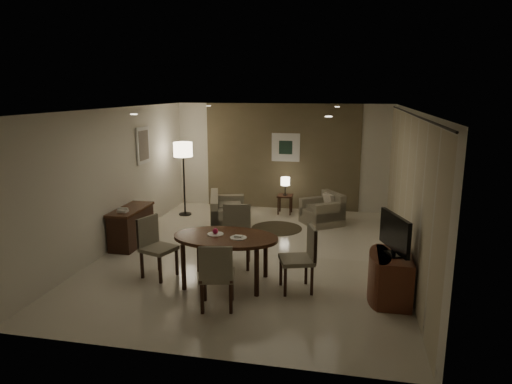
% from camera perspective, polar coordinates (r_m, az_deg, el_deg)
% --- Properties ---
extents(room_shell, '(5.50, 7.00, 2.70)m').
position_cam_1_polar(room_shell, '(8.74, 0.27, 1.56)').
color(room_shell, beige).
rests_on(room_shell, ground).
extents(taupe_accent, '(3.96, 0.03, 2.70)m').
position_cam_1_polar(taupe_accent, '(11.74, 3.25, 4.41)').
color(taupe_accent, brown).
rests_on(taupe_accent, wall_back).
extents(curtain_wall, '(0.08, 6.70, 2.58)m').
position_cam_1_polar(curtain_wall, '(8.25, 18.26, 0.03)').
color(curtain_wall, beige).
rests_on(curtain_wall, wall_right).
extents(curtain_rod, '(0.03, 6.80, 0.03)m').
position_cam_1_polar(curtain_rod, '(8.08, 18.91, 9.20)').
color(curtain_rod, black).
rests_on(curtain_rod, wall_right).
extents(art_back_frame, '(0.72, 0.03, 0.72)m').
position_cam_1_polar(art_back_frame, '(11.67, 3.73, 5.59)').
color(art_back_frame, silver).
rests_on(art_back_frame, wall_back).
extents(art_back_canvas, '(0.34, 0.01, 0.34)m').
position_cam_1_polar(art_back_canvas, '(11.65, 3.72, 5.58)').
color(art_back_canvas, black).
rests_on(art_back_canvas, wall_back).
extents(art_left_frame, '(0.03, 0.60, 0.80)m').
position_cam_1_polar(art_left_frame, '(10.28, -13.93, 5.69)').
color(art_left_frame, silver).
rests_on(art_left_frame, wall_left).
extents(art_left_canvas, '(0.01, 0.46, 0.64)m').
position_cam_1_polar(art_left_canvas, '(10.27, -13.85, 5.69)').
color(art_left_canvas, gray).
rests_on(art_left_canvas, wall_left).
extents(downlight_nl, '(0.10, 0.10, 0.01)m').
position_cam_1_polar(downlight_nl, '(6.94, -15.02, 9.36)').
color(downlight_nl, white).
rests_on(downlight_nl, ceiling).
extents(downlight_nr, '(0.10, 0.10, 0.01)m').
position_cam_1_polar(downlight_nr, '(6.22, 9.06, 9.30)').
color(downlight_nr, white).
rests_on(downlight_nr, ceiling).
extents(downlight_fl, '(0.10, 0.10, 0.01)m').
position_cam_1_polar(downlight_fl, '(10.29, -5.95, 10.66)').
color(downlight_fl, white).
rests_on(downlight_fl, ceiling).
extents(downlight_fr, '(0.10, 0.10, 0.01)m').
position_cam_1_polar(downlight_fr, '(9.82, 10.11, 10.44)').
color(downlight_fr, white).
rests_on(downlight_fr, ceiling).
extents(console_desk, '(0.48, 1.20, 0.75)m').
position_cam_1_polar(console_desk, '(9.42, -15.31, -4.19)').
color(console_desk, '#4C2F18').
rests_on(console_desk, floor).
extents(telephone, '(0.20, 0.14, 0.09)m').
position_cam_1_polar(telephone, '(9.05, -16.31, -2.14)').
color(telephone, white).
rests_on(telephone, console_desk).
extents(tv_cabinet, '(0.48, 0.90, 0.70)m').
position_cam_1_polar(tv_cabinet, '(7.07, 16.76, -10.20)').
color(tv_cabinet, brown).
rests_on(tv_cabinet, floor).
extents(flat_tv, '(0.36, 0.85, 0.60)m').
position_cam_1_polar(flat_tv, '(6.85, 16.94, -5.01)').
color(flat_tv, black).
rests_on(flat_tv, tv_cabinet).
extents(dining_table, '(1.67, 1.04, 0.78)m').
position_cam_1_polar(dining_table, '(7.34, -3.79, -8.46)').
color(dining_table, '#4C2F18').
rests_on(dining_table, floor).
extents(chair_near, '(0.57, 0.57, 0.99)m').
position_cam_1_polar(chair_near, '(6.54, -4.88, -10.25)').
color(chair_near, gray).
rests_on(chair_near, floor).
extents(chair_far, '(0.60, 0.60, 1.06)m').
position_cam_1_polar(chair_far, '(7.96, -2.51, -5.68)').
color(chair_far, gray).
rests_on(chair_far, floor).
extents(chair_left, '(0.62, 0.62, 1.00)m').
position_cam_1_polar(chair_left, '(7.70, -12.05, -6.85)').
color(chair_left, gray).
rests_on(chair_left, floor).
extents(chair_right, '(0.62, 0.62, 1.01)m').
position_cam_1_polar(chair_right, '(7.06, 5.07, -8.35)').
color(chair_right, gray).
rests_on(chair_right, floor).
extents(plate_a, '(0.26, 0.26, 0.02)m').
position_cam_1_polar(plate_a, '(7.30, -5.10, -5.27)').
color(plate_a, white).
rests_on(plate_a, dining_table).
extents(plate_b, '(0.26, 0.26, 0.02)m').
position_cam_1_polar(plate_b, '(7.11, -2.22, -5.73)').
color(plate_b, white).
rests_on(plate_b, dining_table).
extents(fruit_apple, '(0.09, 0.09, 0.09)m').
position_cam_1_polar(fruit_apple, '(7.28, -5.11, -4.88)').
color(fruit_apple, '#BF1545').
rests_on(fruit_apple, plate_a).
extents(napkin, '(0.12, 0.08, 0.03)m').
position_cam_1_polar(napkin, '(7.10, -2.23, -5.56)').
color(napkin, white).
rests_on(napkin, plate_b).
extents(round_rug, '(1.13, 1.13, 0.01)m').
position_cam_1_polar(round_rug, '(10.24, 2.60, -4.55)').
color(round_rug, '#3E3522').
rests_on(round_rug, floor).
extents(sofa, '(1.72, 1.19, 0.73)m').
position_cam_1_polar(sofa, '(10.28, -3.48, -2.38)').
color(sofa, gray).
rests_on(sofa, floor).
extents(armchair, '(1.09, 1.10, 0.72)m').
position_cam_1_polar(armchair, '(10.57, 8.24, -2.11)').
color(armchair, gray).
rests_on(armchair, floor).
extents(side_table, '(0.37, 0.37, 0.47)m').
position_cam_1_polar(side_table, '(11.41, 3.64, -1.54)').
color(side_table, black).
rests_on(side_table, floor).
extents(table_lamp, '(0.22, 0.22, 0.50)m').
position_cam_1_polar(table_lamp, '(11.30, 3.68, 0.85)').
color(table_lamp, '#FFEAC1').
rests_on(table_lamp, side_table).
extents(floor_lamp, '(0.46, 0.46, 1.80)m').
position_cam_1_polar(floor_lamp, '(11.27, -8.99, 1.61)').
color(floor_lamp, '#FFE5B7').
rests_on(floor_lamp, floor).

